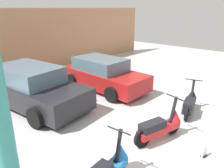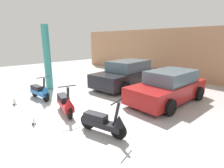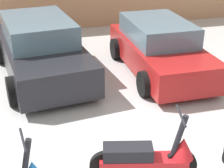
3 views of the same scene
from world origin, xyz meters
name	(u,v)px [view 1 (image 1 of 3)]	position (x,y,z in m)	size (l,w,h in m)	color
ground_plane	(175,148)	(0.00, 0.00, 0.00)	(28.00, 28.00, 0.00)	#B2B2B2
wall_back	(11,44)	(0.00, 8.81, 1.64)	(19.60, 0.12, 3.28)	tan
scooter_front_right	(161,126)	(0.08, 0.49, 0.40)	(1.58, 0.70, 1.12)	black
scooter_front_center	(190,102)	(2.07, 0.59, 0.37)	(1.46, 0.69, 1.04)	black
car_rear_left	(33,88)	(-1.11, 4.88, 0.68)	(2.39, 4.34, 1.41)	black
car_rear_center	(103,74)	(1.81, 4.32, 0.62)	(1.88, 3.84, 1.30)	maroon
placard_near_right_scooter	(204,152)	(0.14, -0.64, 0.11)	(0.20, 0.14, 0.26)	black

